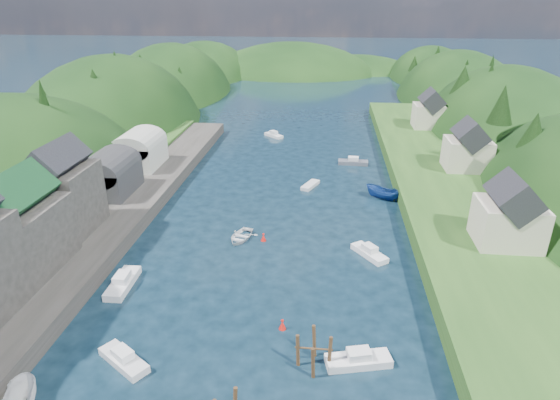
# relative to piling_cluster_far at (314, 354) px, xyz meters

# --- Properties ---
(ground) EXTENTS (600.00, 600.00, 0.00)m
(ground) POSITION_rel_piling_cluster_far_xyz_m (-5.53, 47.70, -1.27)
(ground) COLOR black
(ground) RESTS_ON ground
(hillside_left) EXTENTS (44.00, 245.56, 52.00)m
(hillside_left) POSITION_rel_piling_cluster_far_xyz_m (-50.53, 72.70, -9.30)
(hillside_left) COLOR black
(hillside_left) RESTS_ON ground
(hillside_right) EXTENTS (36.00, 245.56, 48.00)m
(hillside_right) POSITION_rel_piling_cluster_far_xyz_m (39.47, 72.70, -8.69)
(hillside_right) COLOR black
(hillside_right) RESTS_ON ground
(far_hills) EXTENTS (103.00, 68.00, 44.00)m
(far_hills) POSITION_rel_piling_cluster_far_xyz_m (-4.32, 171.70, -12.07)
(far_hills) COLOR black
(far_hills) RESTS_ON ground
(hill_trees) EXTENTS (91.12, 145.52, 12.49)m
(hill_trees) POSITION_rel_piling_cluster_far_xyz_m (-4.62, 61.52, 9.85)
(hill_trees) COLOR black
(hill_trees) RESTS_ON ground
(quay_left) EXTENTS (12.00, 110.00, 2.00)m
(quay_left) POSITION_rel_piling_cluster_far_xyz_m (-29.53, 17.70, -0.27)
(quay_left) COLOR #2D2B28
(quay_left) RESTS_ON ground
(terrace_left_grass) EXTENTS (12.00, 110.00, 2.50)m
(terrace_left_grass) POSITION_rel_piling_cluster_far_xyz_m (-36.53, 17.70, -0.02)
(terrace_left_grass) COLOR #234719
(terrace_left_grass) RESTS_ON ground
(boat_sheds) EXTENTS (7.00, 21.00, 7.50)m
(boat_sheds) POSITION_rel_piling_cluster_far_xyz_m (-31.53, 36.70, 4.00)
(boat_sheds) COLOR #2D2D30
(boat_sheds) RESTS_ON quay_left
(terrace_right) EXTENTS (16.00, 120.00, 2.40)m
(terrace_right) POSITION_rel_piling_cluster_far_xyz_m (19.47, 37.70, -0.07)
(terrace_right) COLOR #234719
(terrace_right) RESTS_ON ground
(right_bank_cottages) EXTENTS (9.00, 59.24, 8.41)m
(right_bank_cottages) POSITION_rel_piling_cluster_far_xyz_m (22.47, 46.03, 4.57)
(right_bank_cottages) COLOR beige
(right_bank_cottages) RESTS_ON terrace_right
(piling_cluster_far) EXTENTS (3.20, 2.99, 3.68)m
(piling_cluster_far) POSITION_rel_piling_cluster_far_xyz_m (0.00, 0.00, 0.00)
(piling_cluster_far) COLOR #382314
(piling_cluster_far) RESTS_ON ground
(channel_buoy_near) EXTENTS (0.70, 0.70, 1.10)m
(channel_buoy_near) POSITION_rel_piling_cluster_far_xyz_m (-3.10, 4.52, -0.79)
(channel_buoy_near) COLOR red
(channel_buoy_near) RESTS_ON ground
(channel_buoy_far) EXTENTS (0.70, 0.70, 1.10)m
(channel_buoy_far) POSITION_rel_piling_cluster_far_xyz_m (-7.24, 21.57, -0.79)
(channel_buoy_far) COLOR red
(channel_buoy_far) RESTS_ON ground
(moored_boats) EXTENTS (35.53, 84.20, 2.28)m
(moored_boats) POSITION_rel_piling_cluster_far_xyz_m (-6.72, 15.53, -0.61)
(moored_boats) COLOR silver
(moored_boats) RESTS_ON ground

